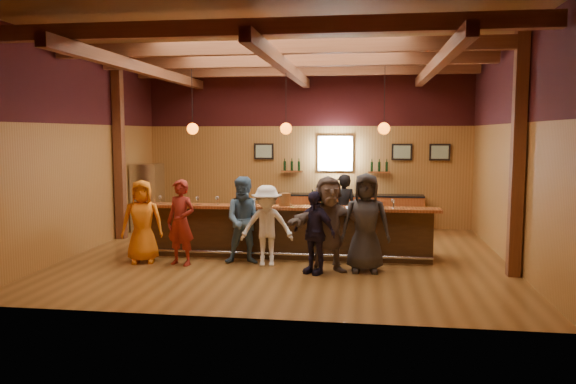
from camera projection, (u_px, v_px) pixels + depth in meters
name	position (u px, v px, depth m)	size (l,w,h in m)	color
room	(286.00, 104.00, 11.60)	(9.04, 9.00, 4.52)	brown
bar_counter	(288.00, 231.00, 11.97)	(6.30, 1.07, 1.11)	black
back_bar_cabinet	(349.00, 211.00, 15.32)	(4.00, 0.52, 0.95)	brown
window	(335.00, 153.00, 15.43)	(0.95, 0.09, 0.95)	silver
framed_pictures	(367.00, 152.00, 15.30)	(5.35, 0.05, 0.45)	black
wine_shelves	(335.00, 169.00, 15.41)	(3.00, 0.18, 0.30)	brown
pendant_lights	(286.00, 128.00, 11.59)	(4.24, 0.24, 1.37)	black
stainless_fridge	(148.00, 198.00, 14.91)	(0.70, 0.70, 1.80)	silver
customer_orange	(142.00, 221.00, 11.29)	(0.82, 0.53, 1.68)	orange
customer_redvest	(181.00, 222.00, 11.08)	(0.62, 0.41, 1.70)	maroon
customer_denim	(246.00, 220.00, 11.19)	(0.85, 0.66, 1.75)	#486C91
customer_white	(267.00, 226.00, 11.01)	(1.03, 0.59, 1.60)	white
customer_navy	(314.00, 232.00, 10.40)	(0.91, 0.38, 1.55)	#1C1932
customer_brown	(328.00, 224.00, 10.48)	(1.68, 0.54, 1.82)	#5F514C
customer_dark	(365.00, 223.00, 10.52)	(0.91, 0.59, 1.87)	#2B2A2D
bartender	(343.00, 210.00, 12.99)	(0.61, 0.40, 1.67)	black
ice_bucket	(285.00, 199.00, 11.64)	(0.24, 0.24, 0.26)	brown
bottle_a	(312.00, 199.00, 11.58)	(0.07, 0.07, 0.34)	black
bottle_b	(323.00, 198.00, 11.62)	(0.08, 0.08, 0.39)	black
glass_a	(160.00, 198.00, 11.99)	(0.08, 0.08, 0.18)	silver
glass_b	(197.00, 199.00, 11.76)	(0.08, 0.08, 0.18)	silver
glass_c	(217.00, 198.00, 11.86)	(0.08, 0.08, 0.17)	silver
glass_d	(243.00, 199.00, 11.58)	(0.08, 0.08, 0.19)	silver
glass_e	(255.00, 200.00, 11.66)	(0.07, 0.07, 0.17)	silver
glass_f	(318.00, 200.00, 11.45)	(0.08, 0.08, 0.19)	silver
glass_g	(364.00, 201.00, 11.38)	(0.08, 0.08, 0.17)	silver
glass_h	(393.00, 201.00, 11.33)	(0.08, 0.08, 0.18)	silver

